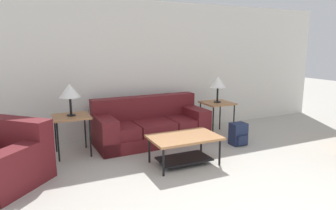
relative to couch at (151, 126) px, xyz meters
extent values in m
cube|color=silver|center=(0.18, 0.65, 1.00)|extent=(8.76, 0.06, 2.60)
cube|color=maroon|center=(0.00, -0.05, -0.19)|extent=(2.05, 0.95, 0.22)
cube|color=maroon|center=(-0.67, -0.09, 0.02)|extent=(0.68, 0.81, 0.20)
cube|color=maroon|center=(0.00, -0.07, 0.02)|extent=(0.68, 0.81, 0.20)
cube|color=maroon|center=(0.68, -0.05, 0.02)|extent=(0.68, 0.81, 0.20)
cube|color=maroon|center=(-0.01, 0.26, 0.32)|extent=(2.03, 0.33, 0.40)
cube|color=maroon|center=(-0.87, -0.08, -0.01)|extent=(0.31, 0.89, 0.58)
cube|color=maroon|center=(0.87, -0.02, -0.01)|extent=(0.31, 0.89, 0.58)
cube|color=maroon|center=(-2.37, -0.84, -0.10)|extent=(1.33, 1.33, 0.40)
cube|color=maroon|center=(-2.15, -0.60, 0.30)|extent=(0.88, 0.86, 0.40)
cube|color=maroon|center=(-2.12, -1.08, -0.02)|extent=(0.82, 0.84, 0.56)
cube|color=#A87042|center=(0.06, -1.19, 0.12)|extent=(1.03, 0.65, 0.04)
cylinder|color=black|center=(-0.39, -1.46, -0.10)|extent=(0.03, 0.03, 0.40)
cylinder|color=black|center=(0.52, -1.46, -0.10)|extent=(0.03, 0.03, 0.40)
cylinder|color=black|center=(-0.39, -0.93, -0.10)|extent=(0.03, 0.03, 0.40)
cylinder|color=black|center=(0.52, -0.93, -0.10)|extent=(0.03, 0.03, 0.40)
cube|color=black|center=(0.06, -1.19, -0.22)|extent=(0.77, 0.45, 0.02)
cube|color=#A87042|center=(-1.39, -0.07, 0.34)|extent=(0.56, 0.55, 0.03)
cylinder|color=black|center=(-1.63, -0.31, 0.01)|extent=(0.03, 0.03, 0.62)
cylinder|color=black|center=(-1.15, -0.31, 0.01)|extent=(0.03, 0.03, 0.62)
cylinder|color=black|center=(-1.63, 0.16, 0.01)|extent=(0.03, 0.03, 0.62)
cylinder|color=black|center=(-1.15, 0.16, 0.01)|extent=(0.03, 0.03, 0.62)
cube|color=#A87042|center=(1.39, -0.07, 0.34)|extent=(0.56, 0.55, 0.03)
cylinder|color=black|center=(1.15, -0.31, 0.01)|extent=(0.03, 0.03, 0.62)
cylinder|color=black|center=(1.63, -0.31, 0.01)|extent=(0.03, 0.03, 0.62)
cylinder|color=black|center=(1.15, 0.16, 0.01)|extent=(0.03, 0.03, 0.62)
cylinder|color=black|center=(1.63, 0.16, 0.01)|extent=(0.03, 0.03, 0.62)
cylinder|color=black|center=(-1.39, -0.07, 0.36)|extent=(0.14, 0.14, 0.02)
cylinder|color=black|center=(-1.39, -0.07, 0.51)|extent=(0.04, 0.04, 0.28)
cone|color=white|center=(-1.39, -0.07, 0.76)|extent=(0.33, 0.33, 0.22)
cylinder|color=black|center=(1.39, -0.07, 0.36)|extent=(0.14, 0.14, 0.02)
cylinder|color=black|center=(1.39, -0.07, 0.51)|extent=(0.04, 0.04, 0.28)
cone|color=white|center=(1.39, -0.07, 0.76)|extent=(0.33, 0.33, 0.22)
cube|color=#1E2847|center=(1.36, -0.80, -0.10)|extent=(0.28, 0.22, 0.40)
cube|color=#1E2847|center=(1.36, -0.93, -0.18)|extent=(0.21, 0.05, 0.16)
cylinder|color=#1E2847|center=(1.29, -0.67, -0.08)|extent=(0.02, 0.02, 0.30)
cylinder|color=#1E2847|center=(1.44, -0.67, -0.08)|extent=(0.02, 0.02, 0.30)
camera|label=1|loc=(-1.94, -4.95, 1.44)|focal=32.00mm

